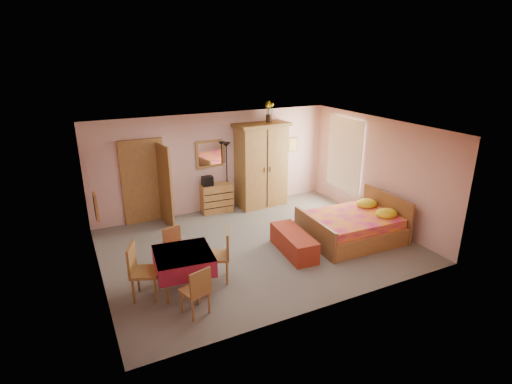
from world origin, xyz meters
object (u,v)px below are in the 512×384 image
bench (294,242)px  chair_north (177,250)px  wardrobe (261,165)px  bed (352,220)px  dining_table (184,271)px  stereo (207,181)px  chair_east (217,255)px  wall_mirror (212,153)px  floor_lamp (227,176)px  chair_south (195,290)px  sunflower_vase (269,112)px  chest_of_drawers (217,198)px  chair_west (145,271)px

bench → chair_north: (-2.40, 0.42, 0.19)m
wardrobe → bed: 3.04m
wardrobe → dining_table: bearing=-139.2°
stereo → bed: stereo is taller
chair_north → chair_east: chair_east is taller
wall_mirror → floor_lamp: size_ratio=0.50×
floor_lamp → chair_south: bearing=-119.0°
wardrobe → dining_table: (-3.14, -3.12, -0.78)m
bed → dining_table: size_ratio=2.10×
wall_mirror → bench: (0.63, -3.10, -1.32)m
dining_table → chair_north: chair_north is taller
dining_table → chair_north: (0.08, 0.73, 0.06)m
bed → chair_south: bearing=-163.2°
sunflower_vase → chair_north: size_ratio=0.66×
dining_table → sunflower_vase: bearing=42.9°
bed → chair_north: (-3.90, 0.45, -0.06)m
stereo → wardrobe: (1.52, -0.08, 0.26)m
chest_of_drawers → stereo: (-0.24, -0.00, 0.51)m
stereo → chair_north: 2.95m
chair_west → bed: bearing=116.0°
chest_of_drawers → bench: chest_of_drawers is taller
stereo → floor_lamp: bearing=7.0°
chest_of_drawers → wall_mirror: size_ratio=0.89×
dining_table → chair_south: chair_south is taller
chest_of_drawers → floor_lamp: (0.34, 0.07, 0.53)m
chair_north → stereo: bearing=-135.7°
stereo → bed: bearing=-51.0°
chair_south → chair_west: 1.02m
wall_mirror → chair_west: bearing=-131.2°
chest_of_drawers → bed: (2.13, -2.92, 0.10)m
chest_of_drawers → chair_south: bearing=-112.6°
chair_south → chest_of_drawers: bearing=48.2°
bed → bench: (-1.50, 0.03, -0.25)m
floor_lamp → chair_north: 3.34m
stereo → wall_mirror: bearing=41.7°
floor_lamp → dining_table: floor_lamp is taller
chair_south → chair_west: size_ratio=0.86×
stereo → chair_east: bearing=-107.1°
dining_table → chair_west: (-0.67, 0.04, 0.14)m
chair_west → chair_south: bearing=60.2°
chair_west → stereo: bearing=167.2°
floor_lamp → wardrobe: wardrobe is taller
floor_lamp → chair_south: 4.65m
wall_mirror → wardrobe: bearing=-17.2°
bench → chair_south: (-2.53, -1.09, 0.20)m
chair_north → chair_east: size_ratio=0.84×
sunflower_vase → chair_north: bearing=-143.9°
stereo → dining_table: bearing=-116.7°
wall_mirror → wardrobe: wardrobe is taller
dining_table → chair_east: (0.64, 0.03, 0.14)m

